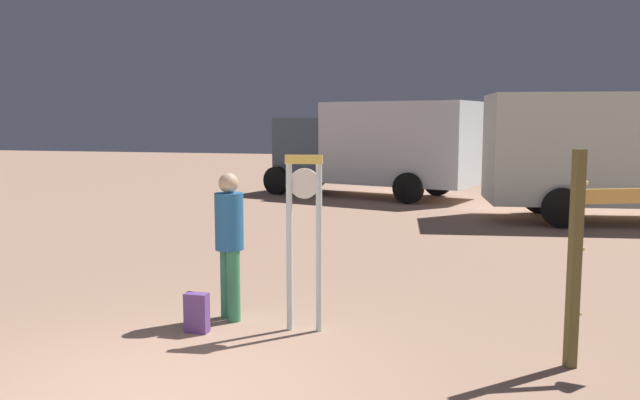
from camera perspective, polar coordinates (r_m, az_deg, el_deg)
standing_clock at (r=7.36m, az=-1.40°, el=-2.28°), size 0.43×0.14×2.01m
arrow_sign at (r=6.86m, az=24.13°, el=-2.30°), size 1.04×0.56×2.13m
person_near_clock at (r=7.88m, az=-7.91°, el=-3.35°), size 0.34×0.34×1.78m
backpack at (r=7.64m, az=-10.69°, el=-9.69°), size 0.27×0.18×0.45m
box_truck_near at (r=20.70m, az=5.12°, el=4.79°), size 7.01×4.24×2.96m
box_truck_far at (r=17.04m, az=24.74°, el=3.81°), size 6.91×3.31×3.03m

